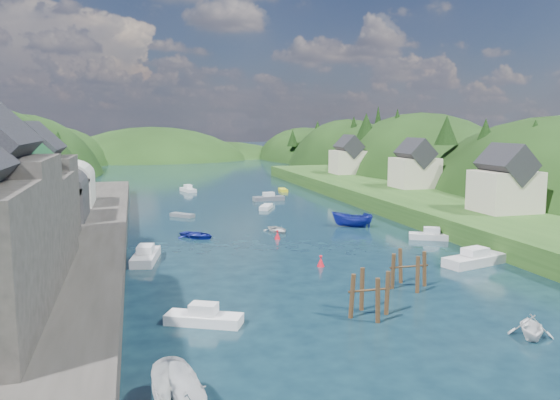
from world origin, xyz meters
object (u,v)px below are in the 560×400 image
object	(u,v)px
channel_buoy_near	(321,261)
channel_buoy_far	(277,235)
piling_cluster_near	(370,298)
piling_cluster_far	(409,273)

from	to	relation	value
channel_buoy_near	channel_buoy_far	distance (m)	12.71
piling_cluster_near	channel_buoy_far	bearing A→B (deg)	89.30
piling_cluster_far	piling_cluster_near	bearing A→B (deg)	-137.67
piling_cluster_near	piling_cluster_far	size ratio (longest dim) A/B	1.05
piling_cluster_near	channel_buoy_near	bearing A→B (deg)	85.12
channel_buoy_near	piling_cluster_far	bearing A→B (deg)	-59.70
piling_cluster_far	channel_buoy_far	world-z (taller)	piling_cluster_far
piling_cluster_near	channel_buoy_near	world-z (taller)	piling_cluster_near
piling_cluster_far	channel_buoy_near	bearing A→B (deg)	120.30
channel_buoy_near	channel_buoy_far	xyz separation A→B (m)	(-0.82, 12.68, 0.00)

